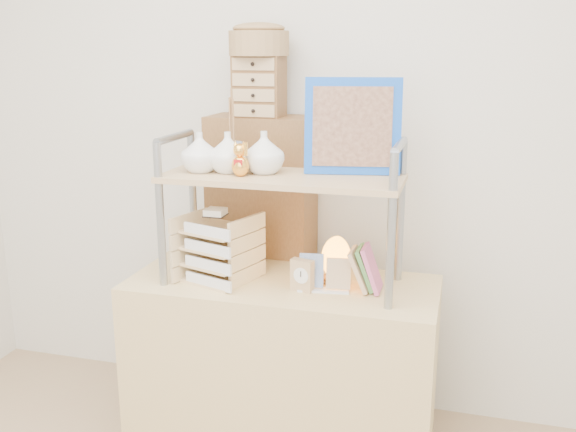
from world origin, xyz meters
name	(u,v)px	position (x,y,z in m)	size (l,w,h in m)	color
room_shell	(185,20)	(0.00, 0.39, 1.69)	(3.42, 3.41, 2.61)	silver
desk	(282,369)	(0.00, 1.20, 0.38)	(1.20, 0.50, 0.75)	tan
cabinet	(263,266)	(-0.20, 1.57, 0.68)	(0.45, 0.24, 1.35)	brown
hutch	(270,167)	(-0.05, 1.21, 1.20)	(0.90, 0.34, 0.78)	gray
letter_tray	(217,252)	(-0.25, 1.15, 0.87)	(0.29, 0.29, 0.29)	tan
salt_lamp	(336,259)	(0.20, 1.25, 0.84)	(0.12, 0.11, 0.19)	brown
desk_clock	(302,275)	(0.10, 1.13, 0.81)	(0.09, 0.06, 0.12)	tan
postcard_stand	(324,281)	(0.18, 1.15, 0.79)	(0.20, 0.08, 0.14)	white
drawer_chest	(259,87)	(-0.20, 1.55, 1.48)	(0.20, 0.16, 0.25)	brown
woven_basket	(259,43)	(-0.20, 1.55, 1.65)	(0.25, 0.25, 0.10)	olive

